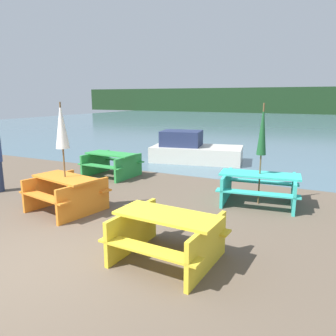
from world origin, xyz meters
The scene contains 10 objects.
ground_plane centered at (0.00, 0.00, 0.00)m, with size 60.00×60.00×0.00m, color brown.
water centered at (0.00, 31.42, 0.00)m, with size 60.00×50.00×0.00m.
far_treeline centered at (0.00, 51.42, 2.00)m, with size 80.00×1.60×4.00m.
picnic_table_yellow centered at (1.89, 1.05, 0.46)m, with size 1.70×1.47×0.77m.
picnic_table_orange centered at (-1.21, 2.11, 0.47)m, with size 1.76×1.64×0.79m.
picnic_table_teal centered at (2.61, 4.57, 0.45)m, with size 2.02×1.60×0.75m.
picnic_table_green centered at (-2.27, 5.30, 0.46)m, with size 1.72×1.47×0.76m.
umbrella_darkgreen centered at (2.61, 4.57, 1.78)m, with size 0.22×0.22×2.41m.
umbrella_white centered at (-1.21, 2.11, 1.92)m, with size 0.30×0.30×2.44m.
boat centered at (-0.84, 8.85, 0.45)m, with size 3.80×2.37×1.22m.
Camera 1 is at (4.02, -3.24, 2.55)m, focal length 35.00 mm.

